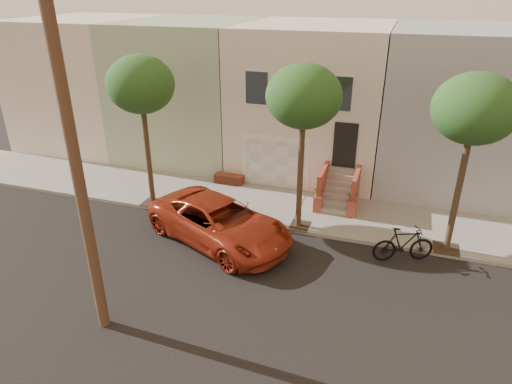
% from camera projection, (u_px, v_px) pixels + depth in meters
% --- Properties ---
extents(ground, '(90.00, 90.00, 0.00)m').
position_uv_depth(ground, '(241.00, 280.00, 14.76)').
color(ground, black).
rests_on(ground, ground).
extents(sidewalk, '(40.00, 3.70, 0.15)m').
position_uv_depth(sidewalk, '(283.00, 208.00, 19.33)').
color(sidewalk, gray).
rests_on(sidewalk, ground).
extents(house_row, '(33.10, 11.70, 7.00)m').
position_uv_depth(house_row, '(315.00, 96.00, 22.85)').
color(house_row, beige).
rests_on(house_row, sidewalk).
extents(tree_left, '(2.70, 2.57, 6.30)m').
position_uv_depth(tree_left, '(141.00, 85.00, 17.45)').
color(tree_left, '#2D2116').
rests_on(tree_left, sidewalk).
extents(tree_mid, '(2.70, 2.57, 6.30)m').
position_uv_depth(tree_mid, '(304.00, 97.00, 15.61)').
color(tree_mid, '#2D2116').
rests_on(tree_mid, sidewalk).
extents(tree_right, '(2.70, 2.57, 6.30)m').
position_uv_depth(tree_right, '(475.00, 110.00, 14.06)').
color(tree_right, '#2D2116').
rests_on(tree_right, sidewalk).
extents(pickup_truck, '(6.48, 4.87, 1.64)m').
position_uv_depth(pickup_truck, '(220.00, 222.00, 16.64)').
color(pickup_truck, maroon).
rests_on(pickup_truck, ground).
extents(motorcycle, '(2.23, 1.38, 1.30)m').
position_uv_depth(motorcycle, '(403.00, 244.00, 15.54)').
color(motorcycle, black).
rests_on(motorcycle, ground).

